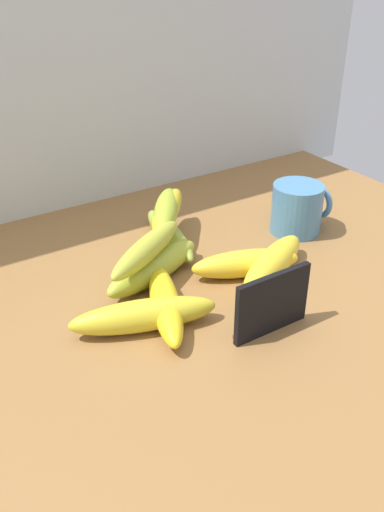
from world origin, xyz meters
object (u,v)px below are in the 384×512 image
Objects in this scene: banana_4 at (273,263)px; banana_6 at (147,249)px; chalkboard_sign at (272,305)px; coffee_mug at (298,208)px; banana_8 at (166,210)px; banana_7 at (168,210)px; banana_1 at (165,303)px; banana_0 at (154,268)px; banana_5 at (169,235)px; banana_2 at (246,263)px; banana_3 at (144,315)px.

banana_6 is at bearing 155.15° from banana_4.
chalkboard_sign reaches higher than banana_6.
banana_8 is at bearing 156.79° from coffee_mug.
chalkboard_sign is 13.19cm from banana_4.
banana_1 is at bearing -121.43° from banana_7.
coffee_mug reaches higher than banana_7.
banana_0 is 1.00× the size of banana_1.
coffee_mug is at bearing -23.21° from banana_8.
banana_5 is 3.95cm from banana_8.
chalkboard_sign is 0.68× the size of banana_2.
coffee_mug is at bearing -23.87° from banana_7.
banana_0 is at bearing -132.39° from banana_5.
banana_1 is at bearing 15.17° from banana_3.
banana_2 is 14.89cm from banana_6.
banana_6 reaches higher than banana_4.
banana_7 is at bearing 104.18° from banana_2.
banana_6 is at bearing -134.84° from banana_5.
banana_3 is 1.07× the size of banana_4.
banana_0 is 17.37cm from banana_4.
banana_7 is at bearing 52.16° from banana_3.
banana_8 is (7.69, 9.41, 3.34)cm from banana_0.
banana_5 is at bearing 47.61° from banana_0.
banana_4 is (3.26, -2.29, 0.15)cm from banana_2.
banana_0 is at bearing 54.55° from banana_3.
banana_0 is (-27.99, -0.71, -2.00)cm from coffee_mug.
banana_0 is 12.87cm from banana_7.
banana_1 is 8.80cm from banana_6.
banana_0 is 1.14× the size of banana_7.
banana_7 reaches higher than banana_1.
chalkboard_sign is 1.11× the size of coffee_mug.
banana_8 is at bearing 48.19° from banana_6.
coffee_mug is 36.12cm from banana_3.
banana_1 is 19.34cm from banana_5.
banana_3 is (-6.65, -9.34, -0.07)cm from banana_0.
chalkboard_sign is 27.69cm from banana_8.
banana_6 is (-7.95, 17.52, 2.14)cm from chalkboard_sign.
banana_2 is at bearing -22.03° from banana_6.
chalkboard_sign is 0.71× the size of banana_8.
banana_4 is at bearing -64.45° from banana_5.
coffee_mug reaches higher than banana_1.
banana_0 is 1.12× the size of banana_2.
chalkboard_sign is 16.05cm from banana_3.
banana_0 is at bearing 153.10° from banana_2.
banana_0 is 1.03× the size of banana_4.
banana_3 is at bearing -127.84° from banana_7.
banana_0 reaches higher than banana_3.
banana_5 is at bearing 45.16° from banana_6.
chalkboard_sign is at bearing -46.14° from banana_1.
banana_2 is (11.97, -6.07, -0.13)cm from banana_0.
chalkboard_sign reaches higher than banana_7.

